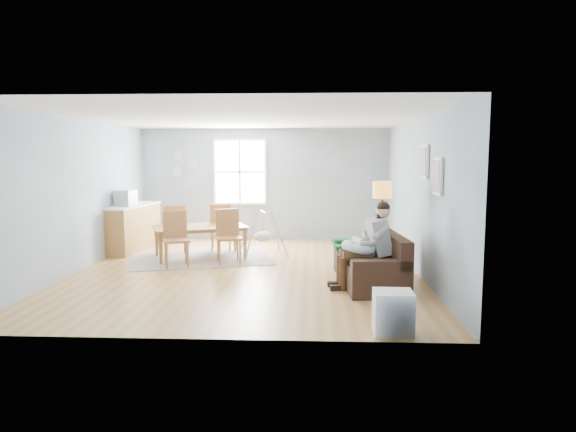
{
  "coord_description": "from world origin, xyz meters",
  "views": [
    {
      "loc": [
        1.15,
        -9.0,
        2.05
      ],
      "look_at": [
        0.74,
        -0.14,
        1.0
      ],
      "focal_mm": 32.0,
      "sensor_mm": 36.0,
      "label": 1
    }
  ],
  "objects_px": {
    "dining_table": "(201,242)",
    "chair_se": "(228,232)",
    "father": "(369,242)",
    "floor_lamp": "(382,198)",
    "toddler": "(366,239)",
    "monitor": "(125,198)",
    "storage_cube": "(392,312)",
    "chair_nw": "(175,225)",
    "baby_swing": "(263,236)",
    "chair_sw": "(176,235)",
    "counter": "(133,227)",
    "chair_ne": "(221,224)",
    "sofa": "(373,265)"
  },
  "relations": [
    {
      "from": "father",
      "to": "baby_swing",
      "type": "height_order",
      "value": "father"
    },
    {
      "from": "father",
      "to": "counter",
      "type": "xyz_separation_m",
      "value": [
        -4.73,
        2.95,
        -0.21
      ]
    },
    {
      "from": "father",
      "to": "floor_lamp",
      "type": "relative_size",
      "value": 0.84
    },
    {
      "from": "sofa",
      "to": "storage_cube",
      "type": "xyz_separation_m",
      "value": [
        -0.05,
        -2.36,
        -0.04
      ]
    },
    {
      "from": "sofa",
      "to": "toddler",
      "type": "relative_size",
      "value": 2.69
    },
    {
      "from": "baby_swing",
      "to": "dining_table",
      "type": "bearing_deg",
      "value": -166.9
    },
    {
      "from": "dining_table",
      "to": "chair_sw",
      "type": "height_order",
      "value": "chair_sw"
    },
    {
      "from": "floor_lamp",
      "to": "dining_table",
      "type": "distance_m",
      "value": 3.81
    },
    {
      "from": "chair_sw",
      "to": "chair_se",
      "type": "height_order",
      "value": "chair_se"
    },
    {
      "from": "monitor",
      "to": "dining_table",
      "type": "bearing_deg",
      "value": -14.01
    },
    {
      "from": "baby_swing",
      "to": "sofa",
      "type": "bearing_deg",
      "value": -47.94
    },
    {
      "from": "monitor",
      "to": "chair_nw",
      "type": "bearing_deg",
      "value": 5.16
    },
    {
      "from": "father",
      "to": "chair_sw",
      "type": "height_order",
      "value": "father"
    },
    {
      "from": "chair_ne",
      "to": "baby_swing",
      "type": "bearing_deg",
      "value": -26.17
    },
    {
      "from": "chair_se",
      "to": "monitor",
      "type": "relative_size",
      "value": 2.42
    },
    {
      "from": "father",
      "to": "dining_table",
      "type": "distance_m",
      "value": 3.83
    },
    {
      "from": "toddler",
      "to": "storage_cube",
      "type": "relative_size",
      "value": 1.59
    },
    {
      "from": "chair_nw",
      "to": "dining_table",
      "type": "bearing_deg",
      "value": -37.98
    },
    {
      "from": "toddler",
      "to": "chair_nw",
      "type": "xyz_separation_m",
      "value": [
        -3.76,
        2.22,
        -0.1
      ]
    },
    {
      "from": "storage_cube",
      "to": "monitor",
      "type": "xyz_separation_m",
      "value": [
        -4.82,
        4.67,
        0.92
      ]
    },
    {
      "from": "father",
      "to": "floor_lamp",
      "type": "xyz_separation_m",
      "value": [
        0.31,
        0.88,
        0.62
      ]
    },
    {
      "from": "father",
      "to": "chair_se",
      "type": "distance_m",
      "value": 3.0
    },
    {
      "from": "chair_se",
      "to": "chair_nw",
      "type": "relative_size",
      "value": 1.02
    },
    {
      "from": "baby_swing",
      "to": "chair_se",
      "type": "bearing_deg",
      "value": -127.01
    },
    {
      "from": "dining_table",
      "to": "chair_ne",
      "type": "relative_size",
      "value": 1.77
    },
    {
      "from": "dining_table",
      "to": "chair_se",
      "type": "distance_m",
      "value": 0.86
    },
    {
      "from": "toddler",
      "to": "chair_nw",
      "type": "relative_size",
      "value": 0.77
    },
    {
      "from": "floor_lamp",
      "to": "baby_swing",
      "type": "height_order",
      "value": "floor_lamp"
    },
    {
      "from": "toddler",
      "to": "floor_lamp",
      "type": "distance_m",
      "value": 0.81
    },
    {
      "from": "chair_sw",
      "to": "sofa",
      "type": "bearing_deg",
      "value": -17.9
    },
    {
      "from": "father",
      "to": "chair_nw",
      "type": "relative_size",
      "value": 1.33
    },
    {
      "from": "chair_sw",
      "to": "chair_se",
      "type": "xyz_separation_m",
      "value": [
        0.94,
        0.26,
        0.01
      ]
    },
    {
      "from": "floor_lamp",
      "to": "baby_swing",
      "type": "distance_m",
      "value": 2.87
    },
    {
      "from": "chair_se",
      "to": "floor_lamp",
      "type": "bearing_deg",
      "value": -16.37
    },
    {
      "from": "sofa",
      "to": "father",
      "type": "bearing_deg",
      "value": -108.67
    },
    {
      "from": "father",
      "to": "toddler",
      "type": "relative_size",
      "value": 1.72
    },
    {
      "from": "toddler",
      "to": "baby_swing",
      "type": "xyz_separation_m",
      "value": [
        -1.88,
        2.0,
        -0.28
      ]
    },
    {
      "from": "chair_sw",
      "to": "chair_nw",
      "type": "xyz_separation_m",
      "value": [
        -0.35,
        1.27,
        -0.0
      ]
    },
    {
      "from": "chair_nw",
      "to": "storage_cube",
      "type": "bearing_deg",
      "value": -51.37
    },
    {
      "from": "chair_nw",
      "to": "counter",
      "type": "height_order",
      "value": "chair_nw"
    },
    {
      "from": "storage_cube",
      "to": "chair_nw",
      "type": "bearing_deg",
      "value": 128.63
    },
    {
      "from": "toddler",
      "to": "storage_cube",
      "type": "distance_m",
      "value": 2.59
    },
    {
      "from": "floor_lamp",
      "to": "chair_ne",
      "type": "relative_size",
      "value": 1.57
    },
    {
      "from": "toddler",
      "to": "chair_se",
      "type": "height_order",
      "value": "chair_se"
    },
    {
      "from": "toddler",
      "to": "dining_table",
      "type": "distance_m",
      "value": 3.58
    },
    {
      "from": "dining_table",
      "to": "baby_swing",
      "type": "height_order",
      "value": "baby_swing"
    },
    {
      "from": "storage_cube",
      "to": "toddler",
      "type": "bearing_deg",
      "value": 91.03
    },
    {
      "from": "father",
      "to": "monitor",
      "type": "height_order",
      "value": "father"
    },
    {
      "from": "father",
      "to": "chair_se",
      "type": "bearing_deg",
      "value": 145.43
    },
    {
      "from": "chair_ne",
      "to": "father",
      "type": "bearing_deg",
      "value": -46.29
    }
  ]
}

